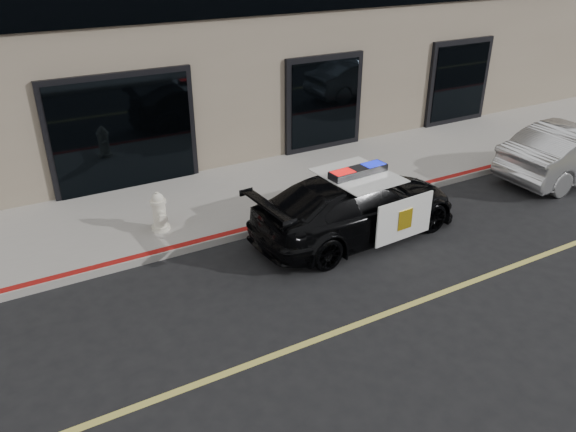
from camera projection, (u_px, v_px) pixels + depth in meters
ground at (317, 340)px, 8.69m from camera, size 120.00×120.00×0.00m
sidewalk_n at (195, 206)px, 12.74m from camera, size 60.00×3.50×0.15m
police_car at (356, 205)px, 11.43m from camera, size 2.42×4.78×1.49m
silver_sedan at (575, 152)px, 14.11m from camera, size 1.52×4.28×1.41m
fire_hydrant at (159, 213)px, 11.41m from camera, size 0.38×0.53×0.84m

